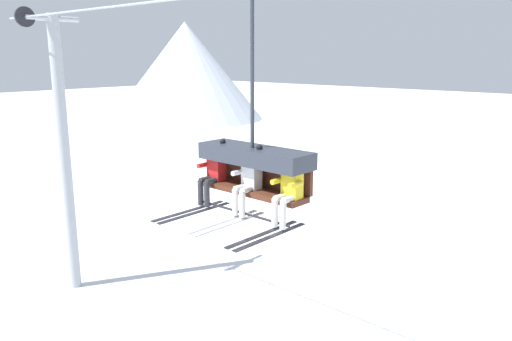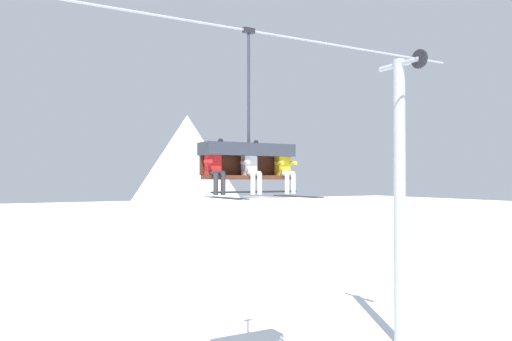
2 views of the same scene
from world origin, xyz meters
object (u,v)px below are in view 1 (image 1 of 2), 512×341
at_px(lift_tower_near, 64,151).
at_px(skier_red, 212,172).
at_px(skier_yellow, 287,190).
at_px(chairlift_chair, 255,161).
at_px(skier_white, 247,180).

bearing_deg(lift_tower_near, skier_red, -6.80).
bearing_deg(skier_yellow, chairlift_chair, 166.62).
xyz_separation_m(chairlift_chair, skier_white, (0.00, -0.21, -0.31)).
xyz_separation_m(lift_tower_near, skier_white, (8.68, -0.92, 0.70)).
distance_m(skier_red, skier_white, 0.93).
bearing_deg(skier_yellow, lift_tower_near, 174.46).
height_order(lift_tower_near, skier_white, lift_tower_near).
height_order(chairlift_chair, skier_yellow, chairlift_chair).
height_order(lift_tower_near, skier_red, lift_tower_near).
relative_size(lift_tower_near, skier_white, 5.15).
xyz_separation_m(skier_red, skier_white, (0.93, 0.00, 0.00)).
xyz_separation_m(chairlift_chair, skier_yellow, (0.93, -0.22, -0.33)).
bearing_deg(skier_white, chairlift_chair, 90.89).
bearing_deg(skier_red, skier_white, 0.00).
bearing_deg(lift_tower_near, chairlift_chair, -4.68).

